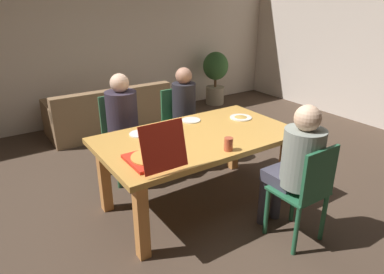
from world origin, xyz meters
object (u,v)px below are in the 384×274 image
object	(u,v)px
chair_0	(180,121)
drinking_glass_1	(167,129)
person_2	(297,161)
person_1	(124,120)
chair_2	(306,190)
person_0	(186,110)
chair_1	(121,135)
drinking_glass_0	(228,144)
couch	(109,115)
potted_plant	(215,74)
pizza_box_0	(153,156)
plate_0	(140,134)
dining_table	(198,145)
plate_1	(191,120)
plate_2	(241,117)

from	to	relation	value
chair_0	drinking_glass_1	distance (m)	1.12
person_2	person_1	bearing A→B (deg)	114.57
person_2	chair_2	bearing A→B (deg)	-90.00
chair_0	person_0	bearing A→B (deg)	-90.00
chair_1	drinking_glass_0	xyz separation A→B (m)	(0.41, -1.46, 0.31)
couch	potted_plant	size ratio (longest dim) A/B	1.80
person_1	couch	distance (m)	1.75
pizza_box_0	plate_0	distance (m)	0.64
dining_table	drinking_glass_0	size ratio (longest dim) A/B	16.35
pizza_box_0	dining_table	bearing A→B (deg)	24.01
chair_0	person_1	bearing A→B (deg)	-172.42
plate_1	chair_1	bearing A→B (deg)	131.71
chair_2	plate_1	bearing A→B (deg)	99.68
plate_1	potted_plant	xyz separation A→B (m)	(2.17, 2.40, -0.17)
plate_0	plate_2	size ratio (longest dim) A/B	0.86
person_1	drinking_glass_0	distance (m)	1.39
chair_0	plate_0	size ratio (longest dim) A/B	4.55
chair_2	plate_2	bearing A→B (deg)	76.80
person_1	chair_2	bearing A→B (deg)	-66.99
person_1	pizza_box_0	size ratio (longest dim) A/B	2.71
person_1	plate_2	bearing A→B (deg)	-34.33
chair_1	plate_2	xyz separation A→B (m)	(1.08, -0.87, 0.26)
chair_0	couch	world-z (taller)	chair_0
person_1	couch	bearing A→B (deg)	75.94
person_0	couch	distance (m)	1.78
person_2	potted_plant	bearing A→B (deg)	62.19
chair_0	person_1	world-z (taller)	person_1
pizza_box_0	couch	xyz separation A→B (m)	(0.65, 2.80, -0.56)
potted_plant	chair_0	bearing A→B (deg)	-137.09
plate_1	drinking_glass_1	world-z (taller)	drinking_glass_1
person_0	couch	xyz separation A→B (m)	(-0.39, 1.68, -0.46)
plate_1	person_0	bearing A→B (deg)	62.88
plate_2	chair_2	bearing A→B (deg)	-103.20
plate_2	person_1	bearing A→B (deg)	145.67
person_2	drinking_glass_0	distance (m)	0.59
dining_table	plate_2	world-z (taller)	plate_2
chair_0	drinking_glass_0	bearing A→B (deg)	-105.22
pizza_box_0	drinking_glass_0	size ratio (longest dim) A/B	3.94
person_0	plate_2	xyz separation A→B (m)	(0.27, -0.69, 0.06)
plate_2	chair_1	bearing A→B (deg)	141.12
person_0	plate_0	bearing A→B (deg)	-149.53
pizza_box_0	person_0	bearing A→B (deg)	47.10
plate_0	person_1	bearing A→B (deg)	82.95
person_0	chair_2	distance (m)	1.86
person_0	dining_table	bearing A→B (deg)	-116.03
person_1	drinking_glass_0	bearing A→B (deg)	-72.63
chair_2	couch	xyz separation A→B (m)	(-0.39, 3.53, -0.25)
plate_2	couch	size ratio (longest dim) A/B	0.13
person_0	plate_2	distance (m)	0.75
plate_0	drinking_glass_1	distance (m)	0.28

